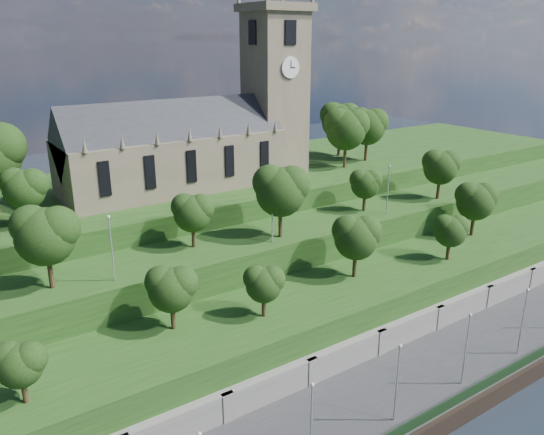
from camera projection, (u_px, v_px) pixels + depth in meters
promenade at (381, 401)px, 54.21m from camera, size 160.00×12.00×2.00m
quay_wall at (428, 435)px, 49.43m from camera, size 160.00×0.50×2.20m
fence at (424, 418)px, 49.46m from camera, size 160.00×0.10×1.20m
retaining_wall at (343, 361)px, 58.42m from camera, size 160.00×2.10×5.00m
embankment_lower at (310, 325)px, 62.67m from camera, size 160.00×12.00×8.00m
embankment_upper at (260, 277)px, 70.66m from camera, size 160.00×10.00×12.00m
hilltop at (190, 223)px, 86.66m from camera, size 160.00×32.00×15.00m
church at (202, 135)px, 79.09m from camera, size 38.60×12.35×27.60m
trees_lower at (358, 240)px, 64.32m from camera, size 68.43×8.87×8.25m
trees_upper at (269, 194)px, 66.35m from camera, size 64.35×8.42×9.42m
trees_hilltop at (201, 139)px, 78.27m from camera, size 72.21×15.75×11.70m
lamp_posts_promenade at (397, 377)px, 48.56m from camera, size 60.36×0.36×8.24m
lamp_posts_upper at (272, 210)px, 65.01m from camera, size 40.36×0.36×7.28m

